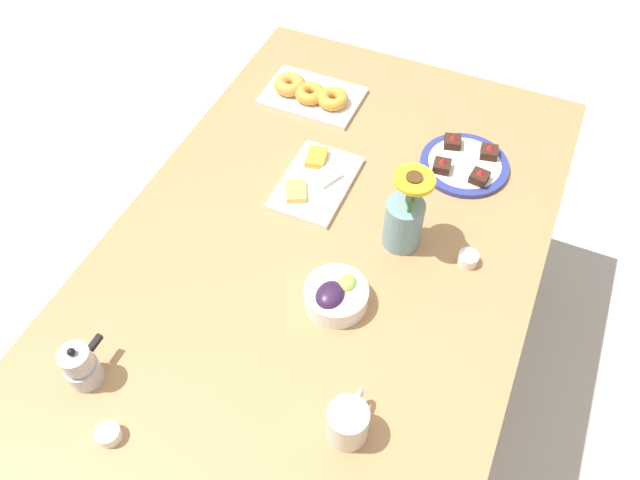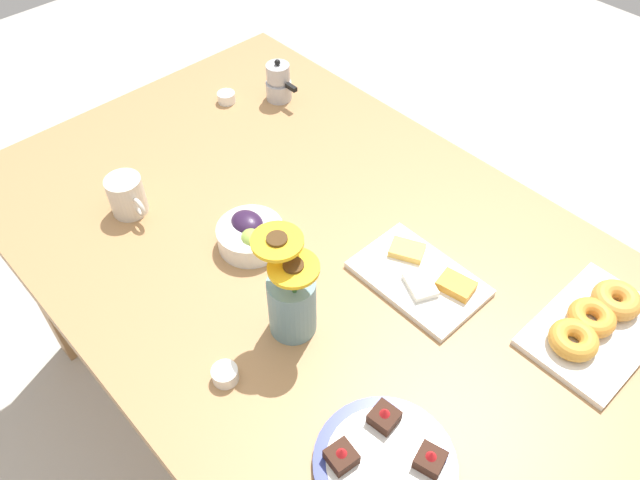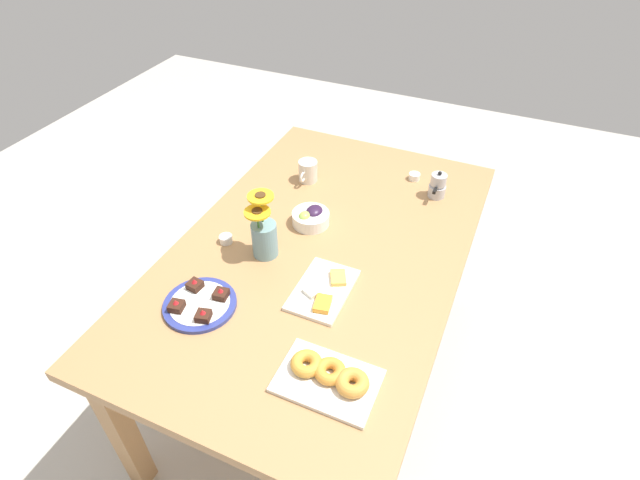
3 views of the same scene
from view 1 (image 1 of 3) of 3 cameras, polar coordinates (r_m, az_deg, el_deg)
The scene contains 11 objects.
ground_plane at distance 2.13m, azimuth -0.00°, elevation -13.10°, with size 6.00×6.00×0.00m, color #B7B2A8.
dining_table at distance 1.56m, azimuth -0.00°, elevation -2.85°, with size 1.60×1.00×0.74m.
coffee_mug at distance 1.23m, azimuth 2.57°, elevation -16.32°, with size 0.12×0.08×0.09m.
grape_bowl at distance 1.38m, azimuth 1.45°, elevation -5.07°, with size 0.14×0.14×0.07m.
cheese_platter at distance 1.62m, azimuth -0.41°, elevation 5.45°, with size 0.26×0.17×0.03m.
croissant_platter at distance 1.87m, azimuth -0.83°, elevation 13.22°, with size 0.19×0.28×0.05m.
jam_cup_honey at distance 1.32m, azimuth -18.78°, elevation -16.42°, with size 0.05×0.05×0.03m.
jam_cup_berry at distance 1.50m, azimuth 13.38°, elevation -1.64°, with size 0.05×0.05×0.03m.
dessert_plate at distance 1.71m, azimuth 13.07°, elevation 6.81°, with size 0.23×0.23×0.05m.
flower_vase at distance 1.45m, azimuth 7.73°, elevation 1.95°, with size 0.13×0.10×0.25m.
moka_pot at distance 1.36m, azimuth -21.02°, elevation -10.73°, with size 0.11×0.07×0.12m.
Camera 1 is at (-0.82, -0.36, 1.93)m, focal length 35.00 mm.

